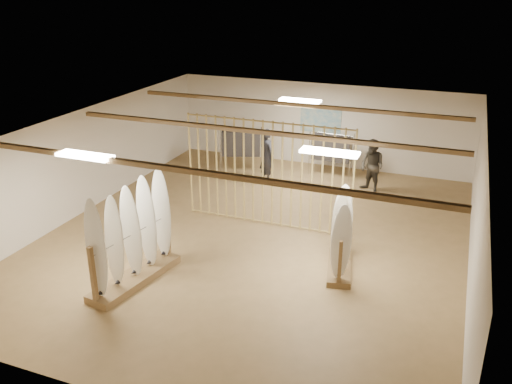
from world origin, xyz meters
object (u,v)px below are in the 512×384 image
at_px(rack_right, 341,246).
at_px(shopper_b, 372,163).
at_px(rack_left, 133,250).
at_px(clothing_rack_a, 241,143).
at_px(clothing_rack_b, 332,148).
at_px(shopper_a, 267,152).

bearing_deg(rack_right, shopper_b, 80.42).
bearing_deg(shopper_b, rack_left, -85.25).
xyz_separation_m(rack_left, clothing_rack_a, (-0.65, 7.37, 0.19)).
relative_size(clothing_rack_b, shopper_b, 0.79).
bearing_deg(shopper_a, shopper_b, -134.92).
distance_m(clothing_rack_a, shopper_b, 4.39).
height_order(rack_left, shopper_b, rack_left).
bearing_deg(shopper_a, rack_left, 123.83).
bearing_deg(rack_left, shopper_a, 94.87).
height_order(rack_right, clothing_rack_b, rack_right).
relative_size(rack_right, clothing_rack_b, 1.25).
bearing_deg(clothing_rack_a, shopper_b, -24.90).
height_order(rack_left, clothing_rack_a, rack_left).
distance_m(shopper_a, shopper_b, 3.22).
relative_size(rack_left, shopper_b, 1.30).
height_order(rack_left, clothing_rack_b, rack_left).
distance_m(rack_left, clothing_rack_b, 8.28).
height_order(shopper_a, shopper_b, shopper_a).
distance_m(rack_right, clothing_rack_b, 6.16).
bearing_deg(rack_right, rack_left, -164.67).
bearing_deg(clothing_rack_a, rack_right, -69.60).
distance_m(clothing_rack_b, shopper_b, 1.74).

